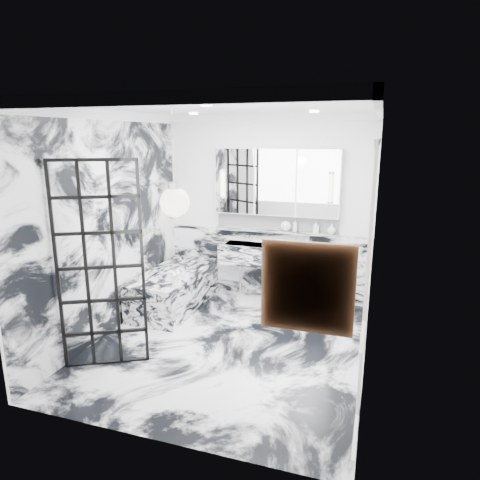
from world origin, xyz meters
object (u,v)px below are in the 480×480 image
(crittall_door, at_px, (100,267))
(bathtub, at_px, (175,289))
(trough_sink, at_px, (272,255))
(mirror_cabinet, at_px, (276,182))

(crittall_door, xyz_separation_m, bathtub, (-0.02, 1.74, -0.86))
(trough_sink, relative_size, mirror_cabinet, 0.84)
(trough_sink, bearing_deg, mirror_cabinet, 90.00)
(mirror_cabinet, relative_size, bathtub, 1.15)
(trough_sink, height_order, mirror_cabinet, mirror_cabinet)
(trough_sink, bearing_deg, crittall_door, -118.47)
(mirror_cabinet, bearing_deg, crittall_door, -116.86)
(crittall_door, distance_m, trough_sink, 2.76)
(crittall_door, distance_m, mirror_cabinet, 2.96)
(trough_sink, distance_m, bathtub, 1.55)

